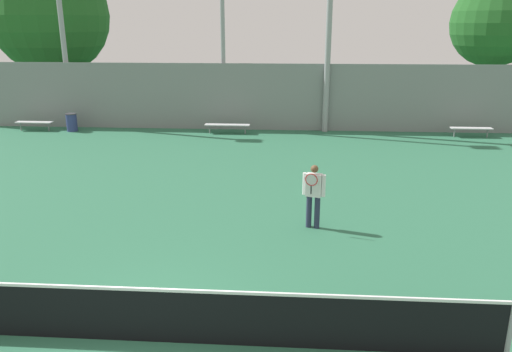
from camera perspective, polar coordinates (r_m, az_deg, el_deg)
The scene contains 12 objects.
ground_plane at distance 8.83m, azimuth -13.43°, elevation -17.82°, with size 100.00×100.00×0.00m, color #2D6B4C.
tennis_net at distance 8.56m, azimuth -13.66°, elevation -15.08°, with size 11.82×0.09×0.98m.
tennis_player at distance 12.51m, azimuth 6.60°, elevation -1.91°, with size 0.56×0.48×1.65m.
bench_courtside_near at distance 26.34m, azimuth -24.02°, elevation 5.60°, with size 1.74×0.40×0.43m.
bench_courtside_far at distance 23.49m, azimuth -3.31°, elevation 5.82°, with size 2.10×0.40×0.43m.
bench_adjacent_court at distance 24.70m, azimuth 23.40°, elevation 5.00°, with size 1.83×0.40×0.43m.
light_pole_far_right at distance 26.47m, azimuth -21.51°, elevation 17.38°, with size 0.90×0.60×9.47m.
light_pole_center_back at distance 23.72m, azimuth 8.35°, elevation 16.96°, with size 0.90×0.60×8.53m.
trash_bin at distance 25.57m, azimuth -20.32°, elevation 5.78°, with size 0.52×0.52×0.85m.
back_fence at distance 24.21m, azimuth -1.85°, elevation 9.02°, with size 26.67×0.06×3.16m.
tree_green_tall at distance 27.60m, azimuth 25.66°, elevation 15.44°, with size 4.16×4.16×7.05m.
tree_green_broad at distance 31.15m, azimuth -22.50°, elevation 16.55°, with size 6.43×6.43×8.57m.
Camera 1 is at (2.43, -6.86, 4.99)m, focal length 35.00 mm.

